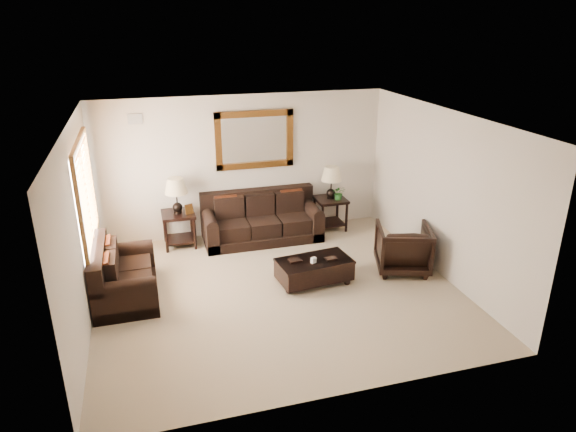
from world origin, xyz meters
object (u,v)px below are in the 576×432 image
object	(u,v)px
sofa	(261,222)
loveseat	(121,278)
end_table_right	(331,189)
end_table_left	(177,202)
armchair	(403,246)
coffee_table	(314,268)

from	to	relation	value
sofa	loveseat	distance (m)	3.00
sofa	end_table_right	size ratio (longest dim) A/B	1.71
end_table_left	end_table_right	size ratio (longest dim) A/B	1.02
end_table_left	end_table_right	bearing A→B (deg)	0.11
end_table_left	armchair	size ratio (longest dim) A/B	1.50
end_table_left	coffee_table	size ratio (longest dim) A/B	1.06
sofa	end_table_right	bearing A→B (deg)	4.06
end_table_left	armchair	world-z (taller)	end_table_left
sofa	end_table_left	xyz separation A→B (m)	(-1.54, 0.10, 0.53)
sofa	end_table_left	world-z (taller)	end_table_left
sofa	armchair	distance (m)	2.78
sofa	coffee_table	size ratio (longest dim) A/B	1.79
loveseat	coffee_table	distance (m)	2.98
end_table_left	coffee_table	bearing A→B (deg)	-46.60
sofa	coffee_table	bearing A→B (deg)	-78.29
loveseat	coffee_table	xyz separation A→B (m)	(2.96, -0.38, -0.07)
loveseat	armchair	distance (m)	4.55
end_table_right	end_table_left	bearing A→B (deg)	-179.89
loveseat	end_table_right	xyz separation A→B (m)	(4.00, 1.69, 0.53)
end_table_left	sofa	bearing A→B (deg)	-3.62
end_table_right	coffee_table	size ratio (longest dim) A/B	1.05
loveseat	coffee_table	size ratio (longest dim) A/B	1.24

